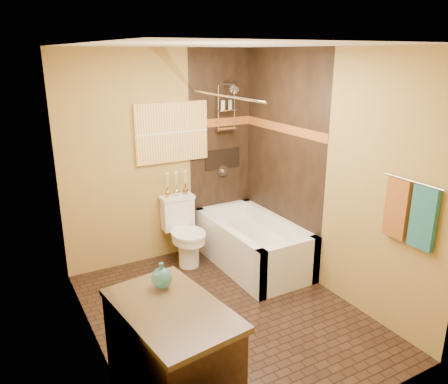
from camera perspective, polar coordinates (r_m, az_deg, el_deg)
floor at (r=4.45m, az=0.10°, el=-15.52°), size 3.00×3.00×0.00m
wall_left at (r=3.51m, az=-17.26°, el=-2.95°), size 0.02×3.00×2.50m
wall_right at (r=4.59m, az=13.29°, el=2.24°), size 0.02×3.00×2.50m
wall_back at (r=5.22m, az=-8.03°, el=4.40°), size 2.40×0.02×2.50m
wall_front at (r=2.79m, az=15.59°, el=-8.26°), size 2.40×0.02×2.50m
ceiling at (r=3.72m, az=0.12°, el=18.67°), size 3.00×3.00×0.00m
alcove_tile_back at (r=5.52m, az=-0.47°, el=5.32°), size 0.85×0.01×2.50m
alcove_tile_right at (r=5.14m, az=7.58°, el=4.21°), size 0.01×1.50×2.50m
mosaic_band_back at (r=5.45m, az=-0.43°, el=9.11°), size 0.85×0.01×0.10m
mosaic_band_right at (r=5.06m, az=7.66°, el=8.28°), size 0.01×1.50×0.10m
alcove_niche at (r=5.55m, az=-0.21°, el=4.33°), size 0.50×0.01×0.25m
shower_fixtures at (r=5.37m, az=0.33°, el=9.47°), size 0.24×0.33×1.16m
curtain_rod at (r=4.59m, az=-0.14°, el=12.50°), size 0.03×1.55×0.03m
towel_bar at (r=3.82m, az=23.49°, el=1.23°), size 0.02×0.55×0.02m
towel_teal at (r=3.84m, az=24.61°, el=-3.11°), size 0.05×0.22×0.52m
towel_rust at (r=3.98m, az=21.65°, el=-2.00°), size 0.05×0.22×0.52m
sunset_painting at (r=5.18m, az=-6.83°, el=7.74°), size 0.90×0.04×0.70m
vanity_mirror at (r=2.59m, az=-13.02°, el=-4.08°), size 0.01×1.00×0.90m
bathtub at (r=5.27m, az=3.71°, el=-7.20°), size 0.80×1.50×0.55m
toilet at (r=5.27m, az=-5.25°, el=-5.08°), size 0.41×0.60×0.79m
vanity at (r=3.20m, az=-6.77°, el=-21.23°), size 0.71×1.04×0.86m
teal_bottle at (r=3.13m, az=-8.13°, el=-10.74°), size 0.19×0.19×0.23m
bud_vases at (r=5.24m, az=-6.23°, el=1.16°), size 0.29×0.06×0.29m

